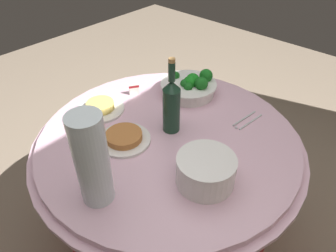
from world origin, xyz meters
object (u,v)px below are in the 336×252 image
object	(u,v)px
wine_bottle	(171,105)
food_plate_peanuts	(124,138)
label_placard_front	(134,89)
food_plate_noodles	(101,107)
decorative_fruit_vase	(93,164)
serving_tongs	(246,121)
broccoli_bowl	(190,86)
plate_stack	(206,170)

from	to	relation	value
wine_bottle	food_plate_peanuts	size ratio (longest dim) A/B	1.53
wine_bottle	label_placard_front	xyz separation A→B (m)	(-0.09, -0.33, -0.10)
food_plate_noodles	label_placard_front	world-z (taller)	label_placard_front
decorative_fruit_vase	serving_tongs	world-z (taller)	decorative_fruit_vase
broccoli_bowl	decorative_fruit_vase	xyz separation A→B (m)	(0.72, 0.18, 0.11)
wine_bottle	label_placard_front	world-z (taller)	wine_bottle
broccoli_bowl	wine_bottle	distance (m)	0.31
food_plate_noodles	food_plate_peanuts	world-z (taller)	food_plate_noodles
serving_tongs	wine_bottle	bearing A→B (deg)	-38.90
decorative_fruit_vase	plate_stack	bearing A→B (deg)	142.33
plate_stack	food_plate_peanuts	size ratio (longest dim) A/B	0.95
broccoli_bowl	wine_bottle	world-z (taller)	wine_bottle
plate_stack	decorative_fruit_vase	distance (m)	0.39
food_plate_peanuts	label_placard_front	world-z (taller)	label_placard_front
label_placard_front	broccoli_bowl	bearing A→B (deg)	132.96
food_plate_noodles	food_plate_peanuts	xyz separation A→B (m)	(0.07, 0.25, -0.00)
plate_stack	serving_tongs	bearing A→B (deg)	-169.81
plate_stack	wine_bottle	distance (m)	0.33
plate_stack	decorative_fruit_vase	bearing A→B (deg)	-37.67
wine_bottle	label_placard_front	bearing A→B (deg)	-104.75
plate_stack	serving_tongs	xyz separation A→B (m)	(-0.41, -0.07, -0.05)
plate_stack	label_placard_front	xyz separation A→B (m)	(-0.23, -0.62, -0.02)
serving_tongs	decorative_fruit_vase	bearing A→B (deg)	-12.35
plate_stack	decorative_fruit_vase	world-z (taller)	decorative_fruit_vase
wine_bottle	food_plate_noodles	xyz separation A→B (m)	(0.12, -0.34, -0.11)
broccoli_bowl	label_placard_front	size ratio (longest dim) A/B	5.09
wine_bottle	label_placard_front	size ratio (longest dim) A/B	6.11
serving_tongs	food_plate_noodles	distance (m)	0.68
decorative_fruit_vase	food_plate_peanuts	size ratio (longest dim) A/B	1.55
broccoli_bowl	serving_tongs	xyz separation A→B (m)	(0.01, 0.34, -0.04)
plate_stack	food_plate_peanuts	bearing A→B (deg)	-83.25
broccoli_bowl	decorative_fruit_vase	distance (m)	0.75
broccoli_bowl	label_placard_front	xyz separation A→B (m)	(0.19, -0.21, -0.01)
plate_stack	food_plate_peanuts	xyz separation A→B (m)	(0.05, -0.38, -0.04)
food_plate_noodles	label_placard_front	distance (m)	0.20
serving_tongs	food_plate_noodles	size ratio (longest dim) A/B	0.76
wine_bottle	food_plate_peanuts	xyz separation A→B (m)	(0.19, -0.09, -0.11)
wine_bottle	food_plate_peanuts	distance (m)	0.24
plate_stack	label_placard_front	bearing A→B (deg)	-110.51
plate_stack	wine_bottle	size ratio (longest dim) A/B	0.62
wine_bottle	food_plate_noodles	size ratio (longest dim) A/B	1.53
food_plate_noodles	label_placard_front	size ratio (longest dim) A/B	4.00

